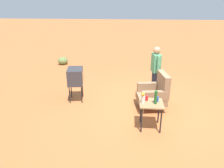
# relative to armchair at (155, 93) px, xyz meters

# --- Properties ---
(ground_plane) EXTENTS (60.00, 60.00, 0.00)m
(ground_plane) POSITION_rel_armchair_xyz_m (-0.19, -0.11, -0.50)
(ground_plane) COLOR #AD6033
(armchair) EXTENTS (0.88, 0.89, 1.06)m
(armchair) POSITION_rel_armchair_xyz_m (0.00, 0.00, 0.00)
(armchair) COLOR #937047
(armchair) RESTS_ON ground
(side_table) EXTENTS (0.56, 0.56, 0.68)m
(side_table) POSITION_rel_armchair_xyz_m (1.01, -0.20, 0.07)
(side_table) COLOR black
(side_table) RESTS_ON ground
(tv_on_stand) EXTENTS (0.66, 0.53, 1.03)m
(tv_on_stand) POSITION_rel_armchair_xyz_m (-0.36, -2.37, 0.28)
(tv_on_stand) COLOR black
(tv_on_stand) RESTS_ON ground
(person_standing) EXTENTS (0.56, 0.28, 1.64)m
(person_standing) POSITION_rel_armchair_xyz_m (-0.82, 0.07, 0.44)
(person_standing) COLOR #2D3347
(person_standing) RESTS_ON ground
(bottle_wine_green) EXTENTS (0.07, 0.07, 0.32)m
(bottle_wine_green) POSITION_rel_armchair_xyz_m (1.05, -0.11, 0.34)
(bottle_wine_green) COLOR #1E5623
(bottle_wine_green) RESTS_ON side_table
(soda_can_blue) EXTENTS (0.07, 0.07, 0.12)m
(soda_can_blue) POSITION_rel_armchair_xyz_m (0.94, -0.05, 0.24)
(soda_can_blue) COLOR blue
(soda_can_blue) RESTS_ON side_table
(soda_can_red) EXTENTS (0.07, 0.07, 0.12)m
(soda_can_red) POSITION_rel_armchair_xyz_m (0.90, -0.30, 0.24)
(soda_can_red) COLOR red
(soda_can_red) RESTS_ON side_table
(flower_vase) EXTENTS (0.14, 0.10, 0.27)m
(flower_vase) POSITION_rel_armchair_xyz_m (1.03, -0.40, 0.33)
(flower_vase) COLOR silver
(flower_vase) RESTS_ON side_table
(shrub_mid) EXTENTS (0.47, 0.47, 0.36)m
(shrub_mid) POSITION_rel_armchair_xyz_m (-4.22, -3.99, -0.32)
(shrub_mid) COLOR olive
(shrub_mid) RESTS_ON ground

